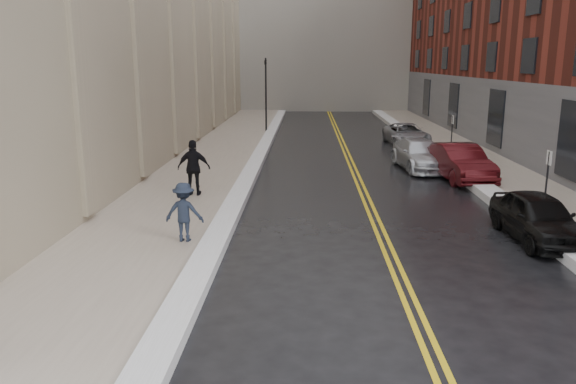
# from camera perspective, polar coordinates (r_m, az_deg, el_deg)

# --- Properties ---
(ground) EXTENTS (160.00, 160.00, 0.00)m
(ground) POSITION_cam_1_polar(r_m,az_deg,el_deg) (10.83, 0.18, -14.02)
(ground) COLOR black
(ground) RESTS_ON ground
(sidewalk_left) EXTENTS (4.00, 64.00, 0.15)m
(sidewalk_left) POSITION_cam_1_polar(r_m,az_deg,el_deg) (26.53, -8.51, 2.38)
(sidewalk_left) COLOR gray
(sidewalk_left) RESTS_ON ground
(sidewalk_right) EXTENTS (3.00, 64.00, 0.15)m
(sidewalk_right) POSITION_cam_1_polar(r_m,az_deg,el_deg) (27.51, 20.37, 2.08)
(sidewalk_right) COLOR gray
(sidewalk_right) RESTS_ON ground
(lane_stripe_a) EXTENTS (0.12, 64.00, 0.01)m
(lane_stripe_a) POSITION_cam_1_polar(r_m,az_deg,el_deg) (26.19, 6.48, 2.14)
(lane_stripe_a) COLOR gold
(lane_stripe_a) RESTS_ON ground
(lane_stripe_b) EXTENTS (0.12, 64.00, 0.01)m
(lane_stripe_b) POSITION_cam_1_polar(r_m,az_deg,el_deg) (26.21, 7.01, 2.14)
(lane_stripe_b) COLOR gold
(lane_stripe_b) RESTS_ON ground
(snow_ridge_left) EXTENTS (0.70, 60.80, 0.26)m
(snow_ridge_left) POSITION_cam_1_polar(r_m,az_deg,el_deg) (26.21, -3.55, 2.49)
(snow_ridge_left) COLOR white
(snow_ridge_left) RESTS_ON ground
(snow_ridge_right) EXTENTS (0.85, 60.80, 0.30)m
(snow_ridge_right) POSITION_cam_1_polar(r_m,az_deg,el_deg) (26.97, 16.65, 2.31)
(snow_ridge_right) COLOR white
(snow_ridge_right) RESTS_ON ground
(traffic_signal) EXTENTS (0.18, 0.15, 5.20)m
(traffic_signal) POSITION_cam_1_polar(r_m,az_deg,el_deg) (39.79, -2.26, 10.41)
(traffic_signal) COLOR black
(traffic_signal) RESTS_ON ground
(parking_sign_near) EXTENTS (0.06, 0.35, 2.23)m
(parking_sign_near) POSITION_cam_1_polar(r_m,az_deg,el_deg) (19.54, 24.82, 1.31)
(parking_sign_near) COLOR black
(parking_sign_near) RESTS_ON ground
(parking_sign_far) EXTENTS (0.06, 0.35, 2.23)m
(parking_sign_far) POSITION_cam_1_polar(r_m,az_deg,el_deg) (30.81, 16.31, 5.89)
(parking_sign_far) COLOR black
(parking_sign_far) RESTS_ON ground
(car_black) EXTENTS (1.78, 4.06, 1.36)m
(car_black) POSITION_cam_1_polar(r_m,az_deg,el_deg) (17.26, 24.04, -2.35)
(car_black) COLOR black
(car_black) RESTS_ON ground
(car_maroon) EXTENTS (2.16, 4.80, 1.53)m
(car_maroon) POSITION_cam_1_polar(r_m,az_deg,el_deg) (25.00, 17.02, 2.91)
(car_maroon) COLOR #3F0B0F
(car_maroon) RESTS_ON ground
(car_silver_near) EXTENTS (2.44, 4.95, 1.39)m
(car_silver_near) POSITION_cam_1_polar(r_m,az_deg,el_deg) (27.09, 13.28, 3.72)
(car_silver_near) COLOR #B1B2B9
(car_silver_near) RESTS_ON ground
(car_silver_far) EXTENTS (2.55, 4.79, 1.28)m
(car_silver_far) POSITION_cam_1_polar(r_m,az_deg,el_deg) (35.09, 11.94, 5.77)
(car_silver_far) COLOR #989AA0
(car_silver_far) RESTS_ON ground
(pedestrian_b) EXTENTS (1.09, 0.67, 1.63)m
(pedestrian_b) POSITION_cam_1_polar(r_m,az_deg,el_deg) (15.48, -10.51, -2.02)
(pedestrian_b) COLOR #1C2333
(pedestrian_b) RESTS_ON sidewalk_left
(pedestrian_c) EXTENTS (1.19, 0.50, 2.03)m
(pedestrian_c) POSITION_cam_1_polar(r_m,az_deg,el_deg) (20.76, -9.54, 2.44)
(pedestrian_c) COLOR black
(pedestrian_c) RESTS_ON sidewalk_left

